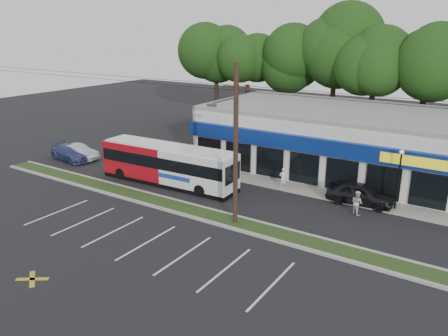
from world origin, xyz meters
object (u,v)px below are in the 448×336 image
Objects in this scene: utility_pole at (233,141)px; metrobus at (168,164)px; pedestrian_b at (357,203)px; pedestrian_a at (283,178)px; car_silver at (78,152)px; car_dark at (360,194)px; car_blue at (70,153)px; lamp_post at (399,173)px.

metrobus is (-8.21, 3.57, -3.74)m from utility_pole.
metrobus is at bearing 156.47° from utility_pole.
pedestrian_a is at bearing 14.67° from pedestrian_b.
utility_pole is 20.81m from car_silver.
car_dark is at bearing -88.39° from car_silver.
utility_pole reaches higher than car_blue.
lamp_post reaches higher than metrobus.
pedestrian_a reaches higher than car_blue.
utility_pole is 10.89× the size of car_dark.
pedestrian_a is at bearing -70.97° from car_blue.
metrobus reaches higher than car_dark.
utility_pole is 9.70m from metrobus.
car_dark reaches higher than car_blue.
lamp_post is at bearing -73.58° from car_blue.
pedestrian_b is (6.17, 5.72, -4.60)m from utility_pole.
metrobus is 9.07m from pedestrian_a.
metrobus is at bearing 102.68° from car_dark.
metrobus reaches higher than pedestrian_a.
utility_pole is at bearing 48.28° from pedestrian_a.
metrobus is 12.04m from car_blue.
pedestrian_a is at bearing -177.92° from lamp_post.
car_blue is at bearing 35.65° from pedestrian_b.
utility_pole is at bearing -136.05° from lamp_post.
pedestrian_b is at bearing 42.86° from utility_pole.
lamp_post is 28.31m from car_silver.
utility_pole is at bearing 73.94° from pedestrian_b.
utility_pole is 11.76× the size of lamp_post.
utility_pole is 10.37× the size of car_blue.
car_dark is 2.78× the size of pedestrian_a.
utility_pole is 4.23× the size of metrobus.
utility_pole is 30.57× the size of pedestrian_b.
car_blue is (-26.04, -3.95, -0.08)m from car_dark.
metrobus is at bearing -82.32° from car_blue.
car_dark is (-2.34, -0.30, -1.89)m from lamp_post.
car_blue is 2.95× the size of pedestrian_b.
pedestrian_b is at bearing 6.13° from metrobus.
car_dark is at bearing -172.69° from lamp_post.
car_blue is 26.46m from pedestrian_b.
metrobus is 2.45× the size of car_blue.
lamp_post is at bearing -88.41° from car_silver.
pedestrian_a is 6.55m from pedestrian_b.
metrobus is 2.57× the size of car_dark.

